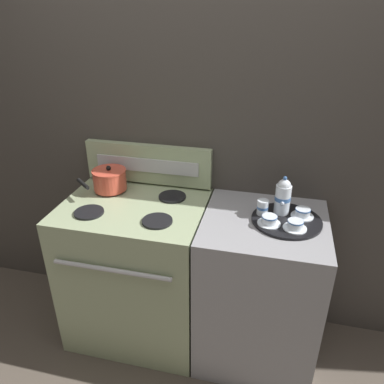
{
  "coord_description": "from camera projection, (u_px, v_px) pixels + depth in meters",
  "views": [
    {
      "loc": [
        0.41,
        -1.68,
        1.9
      ],
      "look_at": [
        -0.01,
        0.08,
        0.98
      ],
      "focal_mm": 35.0,
      "sensor_mm": 36.0,
      "label": 1
    }
  ],
  "objects": [
    {
      "name": "ground_plane",
      "position": [
        190.0,
        334.0,
        2.4
      ],
      "size": [
        6.0,
        6.0,
        0.0
      ],
      "primitive_type": "plane",
      "color": "brown"
    },
    {
      "name": "wall_back",
      "position": [
        203.0,
        155.0,
        2.19
      ],
      "size": [
        6.0,
        0.05,
        2.2
      ],
      "color": "#423D38",
      "rests_on": "ground"
    },
    {
      "name": "stove",
      "position": [
        138.0,
        270.0,
        2.26
      ],
      "size": [
        0.79,
        0.64,
        0.92
      ],
      "color": "#9EAD84",
      "rests_on": "ground"
    },
    {
      "name": "control_panel",
      "position": [
        148.0,
        164.0,
        2.24
      ],
      "size": [
        0.77,
        0.05,
        0.24
      ],
      "color": "#9EAD84",
      "rests_on": "stove"
    },
    {
      "name": "side_counter",
      "position": [
        258.0,
        289.0,
        2.11
      ],
      "size": [
        0.64,
        0.61,
        0.9
      ],
      "color": "#939399",
      "rests_on": "ground"
    },
    {
      "name": "saucepan",
      "position": [
        109.0,
        179.0,
        2.18
      ],
      "size": [
        0.26,
        0.27,
        0.15
      ],
      "color": "#D14C38",
      "rests_on": "stove"
    },
    {
      "name": "serving_tray",
      "position": [
        287.0,
        220.0,
        1.9
      ],
      "size": [
        0.35,
        0.35,
        0.01
      ],
      "color": "black",
      "rests_on": "side_counter"
    },
    {
      "name": "teapot",
      "position": [
        283.0,
        196.0,
        1.91
      ],
      "size": [
        0.08,
        0.13,
        0.21
      ],
      "color": "silver",
      "rests_on": "serving_tray"
    },
    {
      "name": "teacup_left",
      "position": [
        295.0,
        225.0,
        1.81
      ],
      "size": [
        0.12,
        0.12,
        0.05
      ],
      "color": "silver",
      "rests_on": "serving_tray"
    },
    {
      "name": "teacup_right",
      "position": [
        303.0,
        213.0,
        1.91
      ],
      "size": [
        0.12,
        0.12,
        0.05
      ],
      "color": "silver",
      "rests_on": "serving_tray"
    },
    {
      "name": "teacup_front",
      "position": [
        269.0,
        220.0,
        1.85
      ],
      "size": [
        0.12,
        0.12,
        0.05
      ],
      "color": "silver",
      "rests_on": "serving_tray"
    },
    {
      "name": "creamer_jug",
      "position": [
        263.0,
        207.0,
        1.93
      ],
      "size": [
        0.06,
        0.06,
        0.08
      ],
      "color": "silver",
      "rests_on": "serving_tray"
    }
  ]
}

